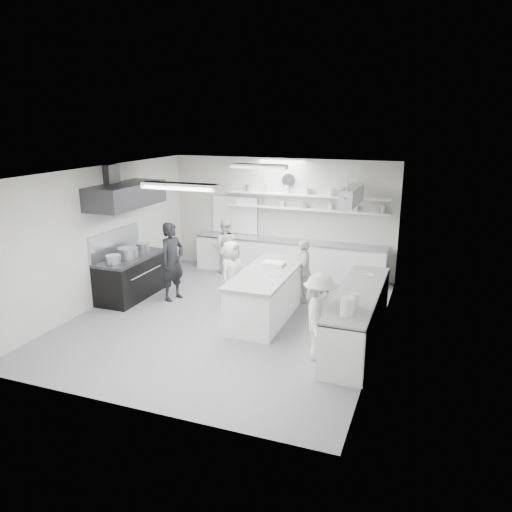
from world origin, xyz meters
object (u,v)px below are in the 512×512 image
(stove, at_px, (131,278))
(cook_back, at_px, (225,246))
(back_counter, at_px, (288,258))
(right_counter, at_px, (357,318))
(prep_island, at_px, (267,295))
(cook_stove, at_px, (172,262))

(stove, height_order, cook_back, cook_back)
(back_counter, xyz_separation_m, right_counter, (2.35, -3.40, 0.01))
(back_counter, height_order, right_counter, right_counter)
(right_counter, distance_m, prep_island, 2.02)
(prep_island, distance_m, cook_stove, 2.37)
(stove, xyz_separation_m, prep_island, (3.30, -0.04, 0.01))
(right_counter, bearing_deg, cook_back, 142.66)
(cook_back, bearing_deg, back_counter, 177.34)
(right_counter, relative_size, prep_island, 1.31)
(cook_stove, bearing_deg, right_counter, -84.63)
(back_counter, height_order, prep_island, prep_island)
(stove, relative_size, back_counter, 0.36)
(cook_stove, bearing_deg, back_counter, -20.39)
(stove, distance_m, cook_back, 2.76)
(right_counter, relative_size, cook_stove, 1.86)
(cook_back, bearing_deg, right_counter, 127.41)
(cook_stove, bearing_deg, stove, 116.59)
(stove, distance_m, right_counter, 5.28)
(back_counter, distance_m, right_counter, 4.13)
(cook_back, bearing_deg, prep_island, 114.10)
(prep_island, height_order, cook_stove, cook_stove)
(stove, relative_size, prep_island, 0.72)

